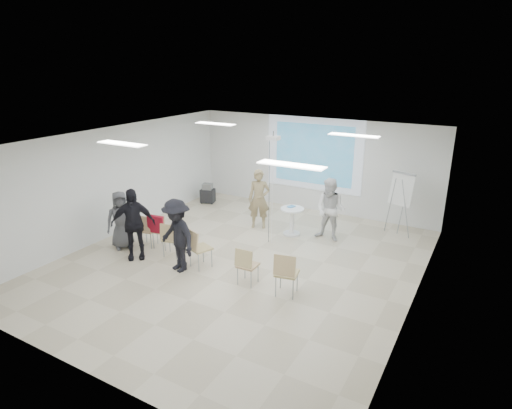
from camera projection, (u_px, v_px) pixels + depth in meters
The scene contains 30 objects.
floor at pixel (240, 264), 10.42m from camera, with size 8.00×9.00×0.10m, color beige.
ceiling at pixel (238, 137), 9.43m from camera, with size 8.00×9.00×0.10m, color white.
wall_back at pixel (314, 165), 13.67m from camera, with size 8.00×0.10×3.00m, color silver.
wall_left at pixel (115, 181), 11.82m from camera, with size 0.10×9.00×3.00m, color silver.
wall_right at pixel (422, 238), 8.03m from camera, with size 0.10×9.00×3.00m, color silver.
projection_halo at pixel (314, 154), 13.51m from camera, with size 3.20×0.01×2.30m, color silver.
projection_image at pixel (313, 154), 13.49m from camera, with size 2.60×0.01×1.90m, color teal.
pedestal_table at pixel (292, 220), 11.92m from camera, with size 0.78×0.78×0.81m.
player_left at pixel (259, 195), 12.30m from camera, with size 0.72×0.48×1.96m, color #98855D.
player_right at pixel (331, 207), 11.43m from camera, with size 0.92×0.73×1.91m, color white.
controller_left at pixel (269, 184), 12.32m from camera, with size 0.04×0.11×0.04m, color white.
controller_right at pixel (328, 191), 11.61m from camera, with size 0.04×0.12×0.04m, color white.
chair_far_left at pixel (146, 228), 11.11m from camera, with size 0.50×0.53×0.89m.
chair_left_mid at pixel (160, 229), 11.01m from camera, with size 0.49×0.52×0.93m.
chair_left_inner at pixel (171, 237), 10.54m from camera, with size 0.52×0.54×0.90m.
chair_center at pixel (197, 246), 9.95m from camera, with size 0.59×0.61×0.96m.
chair_right_inner at pixel (246, 263), 9.20m from camera, with size 0.42×0.46×0.88m.
chair_right_far at pixel (286, 271), 8.74m from camera, with size 0.54×0.57×0.97m.
red_jacket at pixel (156, 224), 10.84m from camera, with size 0.47×0.11×0.45m, color maroon.
laptop at pixel (173, 237), 10.65m from camera, with size 0.33×0.24×0.03m, color black.
audience_left at pixel (133, 219), 10.32m from camera, with size 1.19×0.72×2.05m, color black.
audience_mid at pixel (177, 231), 9.71m from camera, with size 1.27×0.69×1.97m, color black.
audience_outer at pixel (121, 217), 10.97m from camera, with size 0.83×0.55×1.71m, color #525256.
flipchart_easel at pixel (402, 189), 11.62m from camera, with size 0.75×0.59×1.80m.
av_cart at pixel (208, 194), 14.67m from camera, with size 0.54×0.47×0.68m.
ceiling_projector at pixel (273, 143), 10.72m from camera, with size 0.30×0.25×3.00m.
fluor_panel_nw at pixel (215, 124), 12.04m from camera, with size 1.20×0.30×0.02m, color white.
fluor_panel_ne at pixel (354, 135), 10.16m from camera, with size 1.20×0.30×0.02m, color white.
fluor_panel_sw at pixel (122, 144), 9.15m from camera, with size 1.20×0.30×0.02m, color white.
fluor_panel_se at pixel (291, 165), 7.28m from camera, with size 1.20×0.30×0.02m, color white.
Camera 1 is at (4.99, -7.98, 4.66)m, focal length 30.00 mm.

